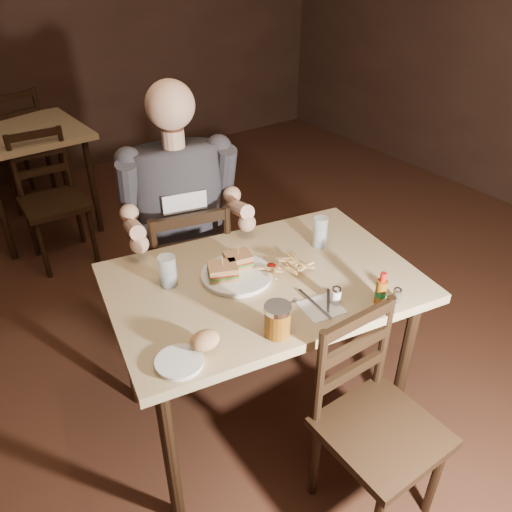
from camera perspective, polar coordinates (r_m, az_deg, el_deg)
room_shell at (r=1.63m, az=2.71°, el=14.53°), size 7.00×7.00×7.00m
main_table at (r=2.01m, az=0.82°, el=-4.52°), size 1.31×0.99×0.77m
bg_table at (r=3.96m, az=-25.01°, el=11.65°), size 0.84×0.84×0.77m
chair_far at (r=2.56m, az=-8.06°, el=-2.29°), size 0.51×0.54×0.90m
chair_near at (r=1.93m, az=14.19°, el=-18.92°), size 0.39×0.43×0.84m
bg_chair_far at (r=4.54m, az=-26.04°, el=10.98°), size 0.57×0.59×0.94m
bg_chair_near at (r=3.55m, az=-22.03°, el=5.67°), size 0.42×0.45×0.87m
diner at (r=2.28m, az=-8.68°, el=7.30°), size 0.64×0.55×0.96m
dinner_plate at (r=1.97m, az=-2.18°, el=-2.25°), size 0.32×0.32×0.02m
sandwich_left at (r=1.92m, az=-3.84°, el=-1.31°), size 0.14×0.13×0.10m
sandwich_right at (r=1.98m, az=-2.06°, el=-0.10°), size 0.12×0.10×0.09m
fries_pile at (r=1.98m, az=3.42°, el=-1.16°), size 0.25×0.20×0.04m
ketchup_dollop at (r=2.01m, az=1.75°, el=-1.09°), size 0.04×0.04×0.01m
glass_left at (r=1.93m, az=-10.06°, el=-1.70°), size 0.08×0.08×0.13m
glass_right at (r=2.15m, az=7.34°, el=2.72°), size 0.07×0.07×0.14m
hot_sauce at (r=1.86m, az=14.14°, el=-3.57°), size 0.05×0.05×0.13m
salt_shaker at (r=1.84m, az=9.11°, el=-4.50°), size 0.04×0.04×0.07m
pepper_shaker at (r=1.90m, az=15.80°, el=-4.34°), size 0.04×0.04×0.06m
syrup_dispenser at (r=1.68m, az=2.47°, el=-7.33°), size 0.11×0.11×0.12m
napkin at (r=1.83m, az=7.50°, el=-5.85°), size 0.16×0.15×0.00m
knife at (r=1.84m, az=6.69°, el=-5.44°), size 0.03×0.20×0.00m
fork at (r=1.86m, az=8.26°, el=-5.06°), size 0.11×0.11×0.00m
side_plate at (r=1.62m, az=-8.74°, el=-11.98°), size 0.17×0.17×0.01m
bread_roll at (r=1.63m, az=-5.88°, el=-9.56°), size 0.11×0.10×0.06m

